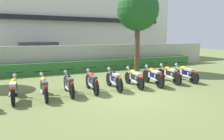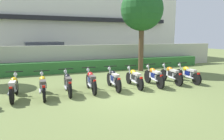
{
  "view_description": "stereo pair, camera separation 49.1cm",
  "coord_description": "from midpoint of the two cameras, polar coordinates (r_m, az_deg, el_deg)",
  "views": [
    {
      "loc": [
        -3.74,
        -6.76,
        2.24
      ],
      "look_at": [
        0.0,
        1.37,
        0.8
      ],
      "focal_mm": 32.76,
      "sensor_mm": 36.0,
      "label": 1
    },
    {
      "loc": [
        -3.29,
        -6.95,
        2.24
      ],
      "look_at": [
        0.0,
        1.37,
        0.8
      ],
      "focal_mm": 32.76,
      "sensor_mm": 36.0,
      "label": 2
    }
  ],
  "objects": [
    {
      "name": "motorcycle_in_row_5",
      "position": [
        9.33,
        7.73,
        -2.09
      ],
      "size": [
        0.6,
        1.86,
        0.94
      ],
      "rotation": [
        0.0,
        0.0,
        1.49
      ],
      "color": "black",
      "rests_on": "ground"
    },
    {
      "name": "motorcycle_in_row_3",
      "position": [
        8.52,
        -4.25,
        -3.01
      ],
      "size": [
        0.6,
        1.86,
        0.97
      ],
      "rotation": [
        0.0,
        0.0,
        1.5
      ],
      "color": "black",
      "rests_on": "ground"
    },
    {
      "name": "compound_wall",
      "position": [
        14.19,
        -7.12,
        3.47
      ],
      "size": [
        22.3,
        0.3,
        1.71
      ],
      "primitive_type": "cube",
      "color": "#BCB7A8",
      "rests_on": "ground"
    },
    {
      "name": "motorcycle_in_row_6",
      "position": [
        9.72,
        13.0,
        -1.66
      ],
      "size": [
        0.6,
        1.87,
        0.98
      ],
      "rotation": [
        0.0,
        0.0,
        1.47
      ],
      "color": "black",
      "rests_on": "ground"
    },
    {
      "name": "motorcycle_in_row_7",
      "position": [
        10.5,
        17.41,
        -1.13
      ],
      "size": [
        0.6,
        1.93,
        0.95
      ],
      "rotation": [
        0.0,
        0.0,
        1.48
      ],
      "color": "black",
      "rests_on": "ground"
    },
    {
      "name": "building",
      "position": [
        22.19,
        -12.71,
        12.61
      ],
      "size": [
        23.47,
        6.5,
        7.33
      ],
      "color": "white",
      "rests_on": "ground"
    },
    {
      "name": "motorcycle_in_row_0",
      "position": [
        8.17,
        -24.19,
        -4.36
      ],
      "size": [
        0.6,
        1.88,
        0.96
      ],
      "rotation": [
        0.0,
        0.0,
        1.52
      ],
      "color": "black",
      "rests_on": "ground"
    },
    {
      "name": "ground",
      "position": [
        8.02,
        5.41,
        -7.12
      ],
      "size": [
        60.0,
        60.0,
        0.0
      ],
      "primitive_type": "plane",
      "color": "olive"
    },
    {
      "name": "tree_far_side",
      "position": [
        13.87,
        9.4,
        16.22
      ],
      "size": [
        2.74,
        2.74,
        5.39
      ],
      "color": "brown",
      "rests_on": "ground"
    },
    {
      "name": "motorcycle_in_row_4",
      "position": [
        8.88,
        2.02,
        -2.51
      ],
      "size": [
        0.6,
        1.87,
        0.96
      ],
      "rotation": [
        0.0,
        0.0,
        1.49
      ],
      "color": "black",
      "rests_on": "ground"
    },
    {
      "name": "motorcycle_in_row_2",
      "position": [
        8.28,
        -10.64,
        -3.52
      ],
      "size": [
        0.6,
        1.82,
        0.96
      ],
      "rotation": [
        0.0,
        0.0,
        1.53
      ],
      "color": "black",
      "rests_on": "ground"
    },
    {
      "name": "motorcycle_in_row_1",
      "position": [
        8.06,
        -17.1,
        -4.17
      ],
      "size": [
        0.6,
        1.9,
        0.94
      ],
      "rotation": [
        0.0,
        0.0,
        1.56
      ],
      "color": "black",
      "rests_on": "ground"
    },
    {
      "name": "hedge_row",
      "position": [
        13.57,
        -6.34,
        1.13
      ],
      "size": [
        17.84,
        0.7,
        0.72
      ],
      "primitive_type": "cube",
      "color": "#337033",
      "rests_on": "ground"
    },
    {
      "name": "motorcycle_in_row_8",
      "position": [
        11.0,
        21.58,
        -0.94
      ],
      "size": [
        0.6,
        1.9,
        0.94
      ],
      "rotation": [
        0.0,
        0.0,
        1.52
      ],
      "color": "black",
      "rests_on": "ground"
    },
    {
      "name": "parked_car",
      "position": [
        16.37,
        -17.02,
        4.17
      ],
      "size": [
        4.63,
        2.36,
        1.89
      ],
      "rotation": [
        0.0,
        0.0,
        0.08
      ],
      "color": "#9EA3A8",
      "rests_on": "ground"
    }
  ]
}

